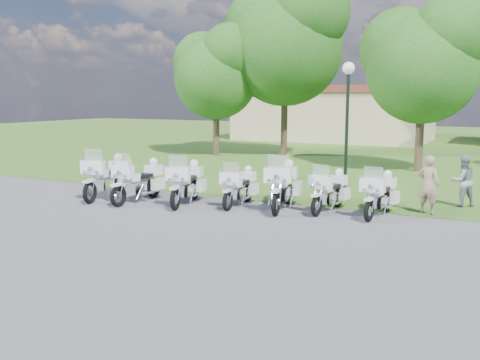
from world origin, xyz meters
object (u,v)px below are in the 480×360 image
at_px(bystander_b, 463,181).
at_px(motorcycle_1, 139,180).
at_px(lamp_post, 348,94).
at_px(motorcycle_6, 380,194).
at_px(motorcycle_0, 107,176).
at_px(motorcycle_4, 283,185).
at_px(bystander_a, 428,185).
at_px(motorcycle_3, 240,186).
at_px(motorcycle_5, 330,191).
at_px(motorcycle_2, 187,183).

bearing_deg(bystander_b, motorcycle_1, -12.36).
bearing_deg(lamp_post, motorcycle_6, -61.70).
bearing_deg(motorcycle_0, motorcycle_4, 178.91).
bearing_deg(bystander_a, motorcycle_1, 28.17).
distance_m(motorcycle_3, motorcycle_5, 2.75).
distance_m(motorcycle_6, bystander_b, 3.09).
bearing_deg(lamp_post, bystander_b, -22.24).
relative_size(motorcycle_0, motorcycle_6, 1.14).
xyz_separation_m(motorcycle_0, lamp_post, (6.45, 5.55, 2.69)).
bearing_deg(motorcycle_4, lamp_post, -108.72).
bearing_deg(motorcycle_2, motorcycle_1, -1.05).
distance_m(motorcycle_2, bystander_a, 7.16).
height_order(motorcycle_6, lamp_post, lamp_post).
bearing_deg(motorcycle_1, motorcycle_0, 0.36).
bearing_deg(motorcycle_0, motorcycle_2, 175.11).
xyz_separation_m(motorcycle_0, bystander_b, (10.59, 3.86, 0.07)).
xyz_separation_m(motorcycle_1, motorcycle_3, (3.14, 0.91, -0.08)).
bearing_deg(motorcycle_1, motorcycle_2, -166.53).
xyz_separation_m(motorcycle_1, bystander_a, (8.45, 2.33, 0.17)).
height_order(motorcycle_0, motorcycle_1, motorcycle_0).
height_order(motorcycle_3, motorcycle_4, motorcycle_4).
relative_size(motorcycle_4, bystander_a, 1.50).
xyz_separation_m(motorcycle_0, motorcycle_1, (1.35, -0.02, -0.03)).
height_order(motorcycle_2, bystander_b, motorcycle_2).
xyz_separation_m(motorcycle_2, motorcycle_6, (5.73, 1.12, -0.06)).
height_order(motorcycle_1, motorcycle_3, motorcycle_1).
xyz_separation_m(motorcycle_5, lamp_post, (-0.76, 4.14, 2.79)).
bearing_deg(motorcycle_5, motorcycle_4, 20.26).
distance_m(motorcycle_1, motorcycle_4, 4.65).
bearing_deg(motorcycle_6, lamp_post, -57.44).
bearing_deg(motorcycle_4, motorcycle_5, -176.77).
bearing_deg(bystander_a, motorcycle_6, 49.62).
height_order(motorcycle_5, lamp_post, lamp_post).
xyz_separation_m(motorcycle_5, motorcycle_6, (1.45, 0.04, 0.01)).
distance_m(motorcycle_3, lamp_post, 5.77).
distance_m(motorcycle_3, motorcycle_4, 1.40).
distance_m(motorcycle_0, lamp_post, 8.92).
bearing_deg(lamp_post, motorcycle_2, -123.97).
bearing_deg(motorcycle_5, motorcycle_0, 16.59).
bearing_deg(motorcycle_5, motorcycle_3, 16.36).
relative_size(motorcycle_0, motorcycle_1, 1.04).
bearing_deg(bystander_a, motorcycle_3, 27.75).
relative_size(motorcycle_1, bystander_a, 1.43).
relative_size(motorcycle_2, lamp_post, 0.52).
bearing_deg(motorcycle_4, motorcycle_3, -4.50).
distance_m(motorcycle_2, motorcycle_3, 1.67).
height_order(bystander_a, bystander_b, bystander_a).
distance_m(motorcycle_1, motorcycle_3, 3.28).
height_order(motorcycle_2, lamp_post, lamp_post).
bearing_deg(motorcycle_4, motorcycle_6, 176.38).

